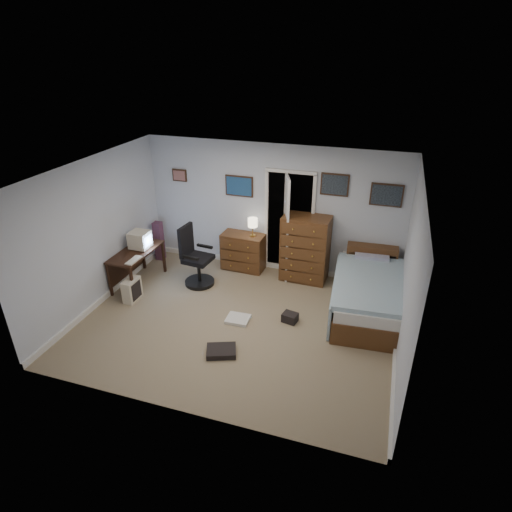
{
  "coord_description": "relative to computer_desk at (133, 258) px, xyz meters",
  "views": [
    {
      "loc": [
        2.05,
        -5.41,
        4.13
      ],
      "look_at": [
        0.22,
        0.3,
        1.1
      ],
      "focal_mm": 30.0,
      "sensor_mm": 36.0,
      "label": 1
    }
  ],
  "objects": [
    {
      "name": "floor",
      "position": [
        2.28,
        -0.62,
        -0.53
      ],
      "size": [
        5.0,
        4.0,
        0.02
      ],
      "primitive_type": "cube",
      "color": "gray",
      "rests_on": "ground"
    },
    {
      "name": "computer_desk",
      "position": [
        0.0,
        0.0,
        0.0
      ],
      "size": [
        0.56,
        1.18,
        0.67
      ],
      "rotation": [
        0.0,
        0.0,
        -0.02
      ],
      "color": "black",
      "rests_on": "floor"
    },
    {
      "name": "crt_monitor",
      "position": [
        0.1,
        0.15,
        0.32
      ],
      "size": [
        0.35,
        0.33,
        0.32
      ],
      "rotation": [
        0.0,
        0.0,
        -0.02
      ],
      "color": "beige",
      "rests_on": "computer_desk"
    },
    {
      "name": "keyboard",
      "position": [
        0.26,
        -0.35,
        0.17
      ],
      "size": [
        0.14,
        0.36,
        0.02
      ],
      "primitive_type": "cube",
      "rotation": [
        0.0,
        0.0,
        -0.02
      ],
      "color": "beige",
      "rests_on": "computer_desk"
    },
    {
      "name": "pc_tower",
      "position": [
        0.28,
        -0.55,
        -0.32
      ],
      "size": [
        0.19,
        0.38,
        0.4
      ],
      "rotation": [
        0.0,
        0.0,
        -0.02
      ],
      "color": "beige",
      "rests_on": "floor"
    },
    {
      "name": "office_chair",
      "position": [
        1.11,
        0.33,
        -0.07
      ],
      "size": [
        0.61,
        0.61,
        1.15
      ],
      "rotation": [
        0.0,
        0.0,
        -0.11
      ],
      "color": "black",
      "rests_on": "floor"
    },
    {
      "name": "media_stack",
      "position": [
        -0.04,
        1.02,
        -0.11
      ],
      "size": [
        0.17,
        0.17,
        0.83
      ],
      "primitive_type": "cube",
      "rotation": [
        0.0,
        0.0,
        0.04
      ],
      "color": "maroon",
      "rests_on": "floor"
    },
    {
      "name": "low_dresser",
      "position": [
        1.77,
        1.16,
        -0.15
      ],
      "size": [
        0.86,
        0.46,
        0.74
      ],
      "primitive_type": "cube",
      "rotation": [
        0.0,
        0.0,
        -0.05
      ],
      "color": "brown",
      "rests_on": "floor"
    },
    {
      "name": "table_lamp",
      "position": [
        1.97,
        1.16,
        0.49
      ],
      "size": [
        0.2,
        0.2,
        0.36
      ],
      "rotation": [
        0.0,
        0.0,
        -0.05
      ],
      "color": "gold",
      "rests_on": "low_dresser"
    },
    {
      "name": "doorway",
      "position": [
        2.63,
        1.65,
        0.48
      ],
      "size": [
        0.96,
        1.12,
        2.05
      ],
      "color": "black",
      "rests_on": "floor"
    },
    {
      "name": "tall_dresser",
      "position": [
        3.01,
        1.13,
        0.12
      ],
      "size": [
        0.89,
        0.55,
        1.27
      ],
      "primitive_type": "cube",
      "rotation": [
        0.0,
        0.0,
        -0.04
      ],
      "color": "brown",
      "rests_on": "floor"
    },
    {
      "name": "headboard_bookcase",
      "position": [
        4.22,
        1.25,
        -0.09
      ],
      "size": [
        0.92,
        0.29,
        0.81
      ],
      "rotation": [
        0.0,
        0.0,
        0.07
      ],
      "color": "brown",
      "rests_on": "floor"
    },
    {
      "name": "bed",
      "position": [
        4.26,
        0.38,
        -0.18
      ],
      "size": [
        1.29,
        2.24,
        0.71
      ],
      "rotation": [
        0.0,
        0.0,
        0.07
      ],
      "color": "brown",
      "rests_on": "floor"
    },
    {
      "name": "wall_posters",
      "position": [
        2.85,
        1.36,
        1.23
      ],
      "size": [
        4.38,
        0.04,
        0.6
      ],
      "color": "#331E11",
      "rests_on": "floor"
    },
    {
      "name": "floor_clutter",
      "position": [
        2.52,
        -0.92,
        -0.47
      ],
      "size": [
        1.16,
        1.44,
        0.15
      ],
      "rotation": [
        0.0,
        0.0,
        0.08
      ],
      "color": "silver",
      "rests_on": "floor"
    }
  ]
}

